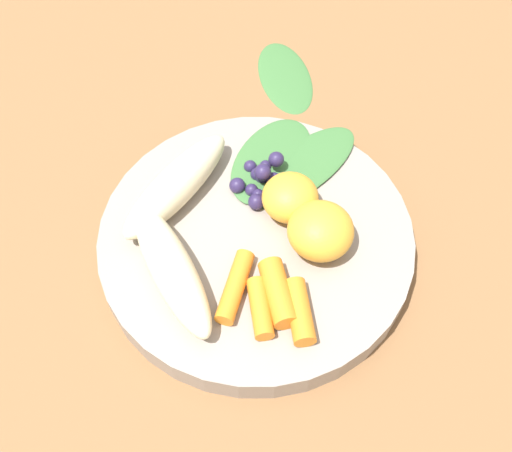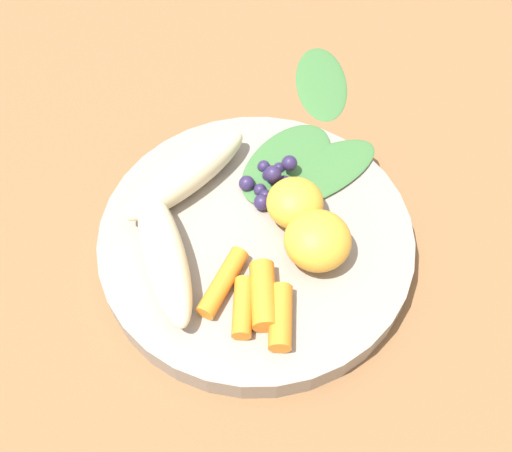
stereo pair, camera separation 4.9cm
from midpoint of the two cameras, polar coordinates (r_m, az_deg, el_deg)
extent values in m
plane|color=brown|center=(0.52, -2.69, -2.36)|extent=(2.40, 2.40, 0.00)
cylinder|color=gray|center=(0.51, -2.75, -1.62)|extent=(0.26, 0.26, 0.03)
ellipsoid|color=beige|center=(0.47, -10.81, -4.14)|extent=(0.06, 0.13, 0.03)
ellipsoid|color=beige|center=(0.51, -10.13, 3.57)|extent=(0.13, 0.07, 0.03)
ellipsoid|color=#F4A833|center=(0.50, 0.41, 2.41)|extent=(0.05, 0.05, 0.03)
ellipsoid|color=#F4A833|center=(0.48, 3.10, -0.67)|extent=(0.05, 0.05, 0.04)
cylinder|color=orange|center=(0.47, -4.98, -5.87)|extent=(0.06, 0.05, 0.01)
cylinder|color=orange|center=(0.46, -2.69, -7.87)|extent=(0.04, 0.05, 0.01)
cylinder|color=orange|center=(0.46, -0.99, -6.45)|extent=(0.04, 0.06, 0.02)
cylinder|color=orange|center=(0.45, 0.96, -8.18)|extent=(0.04, 0.05, 0.02)
sphere|color=#2D234C|center=(0.53, -3.19, 5.35)|extent=(0.01, 0.01, 0.01)
sphere|color=#2D234C|center=(0.51, -2.54, 2.70)|extent=(0.01, 0.01, 0.01)
sphere|color=#2D234C|center=(0.51, -1.06, 3.25)|extent=(0.01, 0.01, 0.01)
sphere|color=#2D234C|center=(0.52, -3.14, 3.15)|extent=(0.01, 0.01, 0.01)
sphere|color=#2D234C|center=(0.52, -2.57, 4.62)|extent=(0.01, 0.01, 0.01)
sphere|color=#2D234C|center=(0.51, -2.74, 2.05)|extent=(0.01, 0.01, 0.01)
sphere|color=#2D234C|center=(0.52, -2.11, 4.43)|extent=(0.01, 0.01, 0.01)
sphere|color=#2D234C|center=(0.52, -1.03, 4.13)|extent=(0.01, 0.01, 0.01)
sphere|color=#2D234C|center=(0.51, -2.13, 4.82)|extent=(0.01, 0.01, 0.01)
sphere|color=#2D234C|center=(0.52, -4.46, 3.57)|extent=(0.01, 0.01, 0.01)
sphere|color=#2D234C|center=(0.52, -0.81, 6.01)|extent=(0.01, 0.01, 0.01)
sphere|color=#2D234C|center=(0.53, -1.75, 5.40)|extent=(0.01, 0.01, 0.01)
ellipsoid|color=#3D7038|center=(0.53, 1.86, 5.41)|extent=(0.12, 0.06, 0.00)
ellipsoid|color=#3D7038|center=(0.54, -1.13, 5.95)|extent=(0.12, 0.10, 0.00)
ellipsoid|color=#3D7038|center=(0.65, 0.51, 13.66)|extent=(0.10, 0.12, 0.01)
camera|label=1|loc=(0.02, -92.87, -4.33)|focal=43.12mm
camera|label=2|loc=(0.02, 87.13, 4.33)|focal=43.12mm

